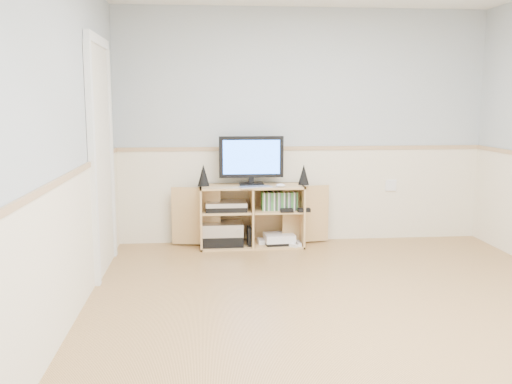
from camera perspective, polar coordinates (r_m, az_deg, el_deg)
room at (r=4.12m, az=8.98°, el=4.71°), size 4.04×4.54×2.54m
media_cabinet at (r=6.07m, az=-0.47°, el=-2.26°), size 1.69×0.41×0.65m
monitor at (r=5.98m, az=-0.48°, el=3.37°), size 0.68×0.18×0.51m
speaker_left at (r=5.95m, az=-5.28°, el=1.70°), size 0.12×0.12×0.23m
speaker_right at (r=6.04m, az=4.79°, el=1.75°), size 0.12×0.12×0.21m
keyboard at (r=5.83m, az=-0.03°, el=0.52°), size 0.35×0.19×0.01m
mouse at (r=5.85m, az=2.48°, el=0.67°), size 0.11×0.10×0.04m
av_components at (r=6.02m, az=-3.21°, el=-3.46°), size 0.51×0.32×0.47m
game_consoles at (r=6.09m, az=2.21°, el=-4.73°), size 0.45×0.30×0.11m
game_cases at (r=6.00m, az=2.35°, el=-0.90°), size 0.38×0.13×0.19m
wall_outlet at (r=6.50m, az=13.33°, el=0.66°), size 0.12×0.03×0.12m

